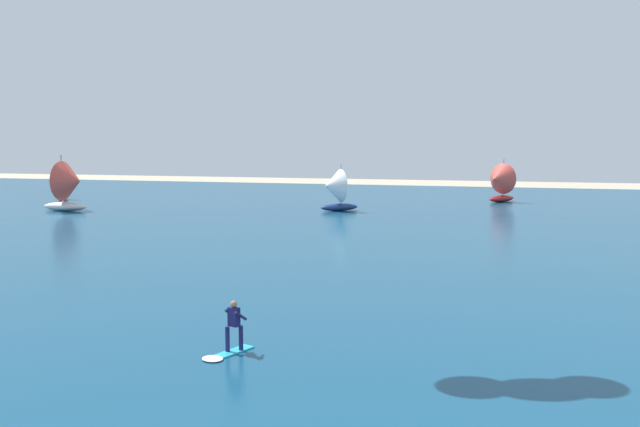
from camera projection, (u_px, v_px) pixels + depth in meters
name	position (u px, v px, depth m)	size (l,w,h in m)	color
ocean	(436.00, 226.00, 52.44)	(160.00, 90.00, 0.10)	navy
kitesurfer	(230.00, 335.00, 21.00)	(1.26, 2.02, 1.67)	#26B2CC
sailboat_far_right	(499.00, 182.00, 71.39)	(3.93, 4.21, 4.68)	maroon
sailboat_far_left	(334.00, 190.00, 62.60)	(3.99, 3.75, 4.44)	navy
sailboat_outermost	(70.00, 185.00, 62.61)	(4.48, 3.78, 5.28)	silver
sailboat_anchored_offshore	(63.00, 185.00, 74.88)	(2.75, 3.09, 3.45)	navy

